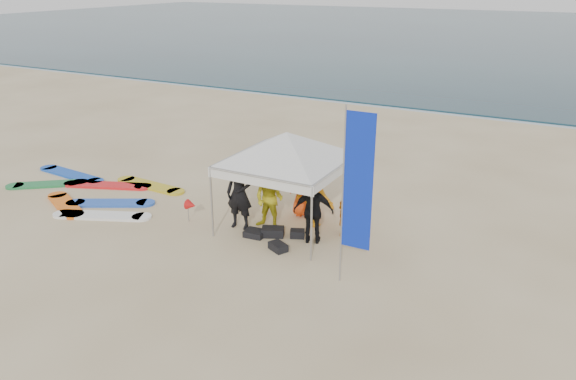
% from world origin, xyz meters
% --- Properties ---
extents(ground, '(120.00, 120.00, 0.00)m').
position_xyz_m(ground, '(0.00, 0.00, 0.00)').
color(ground, beige).
rests_on(ground, ground).
extents(ocean, '(160.00, 84.00, 0.08)m').
position_xyz_m(ocean, '(0.00, 60.00, 0.04)').
color(ocean, '#0C2633').
rests_on(ocean, ground).
extents(shoreline_foam, '(160.00, 1.20, 0.01)m').
position_xyz_m(shoreline_foam, '(0.00, 18.20, 0.00)').
color(shoreline_foam, silver).
rests_on(shoreline_foam, ground).
extents(person_black_a, '(0.76, 0.55, 1.94)m').
position_xyz_m(person_black_a, '(-0.31, 2.35, 0.97)').
color(person_black_a, black).
rests_on(person_black_a, ground).
extents(person_yellow, '(0.82, 0.65, 1.65)m').
position_xyz_m(person_yellow, '(0.39, 2.68, 0.83)').
color(person_yellow, gold).
rests_on(person_yellow, ground).
extents(person_orange_a, '(1.27, 0.87, 1.82)m').
position_xyz_m(person_orange_a, '(1.33, 3.39, 0.91)').
color(person_orange_a, orange).
rests_on(person_orange_a, ground).
extents(person_black_b, '(1.07, 0.71, 1.68)m').
position_xyz_m(person_black_b, '(1.76, 2.45, 0.84)').
color(person_black_b, black).
rests_on(person_black_b, ground).
extents(person_orange_b, '(1.06, 0.89, 1.85)m').
position_xyz_m(person_orange_b, '(0.83, 3.88, 0.93)').
color(person_orange_b, '#FF4E16').
rests_on(person_orange_b, ground).
extents(person_seated, '(0.50, 0.93, 0.96)m').
position_xyz_m(person_seated, '(2.26, 3.22, 0.48)').
color(person_seated, orange).
rests_on(person_seated, ground).
extents(canopy_tent, '(3.91, 3.91, 2.95)m').
position_xyz_m(canopy_tent, '(0.75, 2.95, 2.57)').
color(canopy_tent, '#A5A5A8').
rests_on(canopy_tent, ground).
extents(feather_flag, '(0.65, 0.04, 3.90)m').
position_xyz_m(feather_flag, '(3.38, 1.03, 2.30)').
color(feather_flag, '#A5A5A8').
rests_on(feather_flag, ground).
extents(marker_pennant, '(0.28, 0.28, 0.64)m').
position_xyz_m(marker_pennant, '(-1.63, 2.00, 0.49)').
color(marker_pennant, '#A5A5A8').
rests_on(marker_pennant, ground).
extents(gear_pile, '(1.47, 1.28, 0.22)m').
position_xyz_m(gear_pile, '(0.79, 2.13, 0.10)').
color(gear_pile, black).
rests_on(gear_pile, ground).
extents(surfboard_spread, '(5.79, 3.47, 0.07)m').
position_xyz_m(surfboard_spread, '(-5.59, 2.32, 0.04)').
color(surfboard_spread, red).
rests_on(surfboard_spread, ground).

